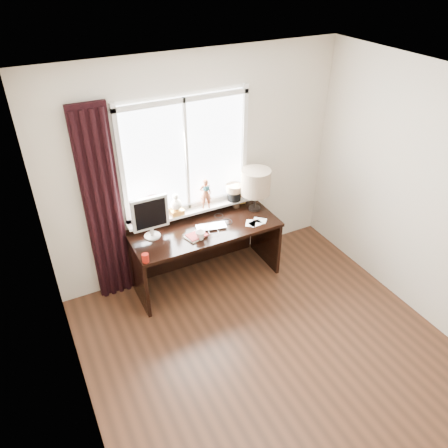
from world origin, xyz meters
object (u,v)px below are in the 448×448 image
desk (202,240)px  monitor (150,215)px  mug (200,235)px  laptop (211,227)px  red_cup (145,258)px  table_lamp (256,182)px

desk → monitor: 0.79m
desk → mug: bearing=-116.3°
laptop → red_cup: 0.90m
red_cup → table_lamp: size_ratio=0.18×
red_cup → desk: red_cup is taller
desk → monitor: size_ratio=3.47×
table_lamp → laptop: bearing=-168.6°
red_cup → desk: bearing=26.4°
monitor → red_cup: bearing=-117.9°
desk → table_lamp: bearing=-0.8°
laptop → monitor: bearing=-179.4°
laptop → desk: bearing=126.5°
desk → table_lamp: table_lamp is taller
mug → monitor: size_ratio=0.21×
desk → monitor: monitor is taller
laptop → desk: (-0.06, 0.14, -0.26)m
red_cup → monitor: monitor is taller
red_cup → monitor: bearing=62.1°
laptop → mug: size_ratio=3.28×
laptop → table_lamp: (0.64, 0.13, 0.35)m
mug → desk: (0.14, 0.28, -0.30)m
desk → laptop: bearing=-66.0°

